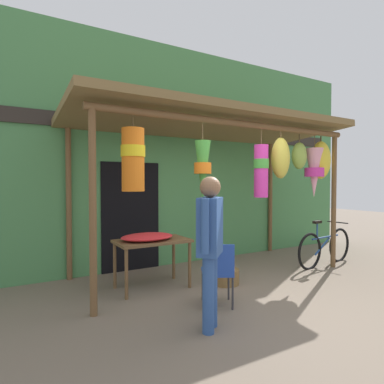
# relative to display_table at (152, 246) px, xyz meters

# --- Properties ---
(ground_plane) EXTENTS (30.00, 30.00, 0.00)m
(ground_plane) POSITION_rel_display_table_xyz_m (0.94, -1.04, -0.65)
(ground_plane) COLOR #756656
(shop_facade) EXTENTS (9.63, 0.29, 4.32)m
(shop_facade) POSITION_rel_display_table_xyz_m (0.93, 1.27, 1.50)
(shop_facade) COLOR #47844C
(shop_facade) RESTS_ON ground_plane
(market_stall_canopy) EXTENTS (5.04, 2.21, 2.81)m
(market_stall_canopy) POSITION_rel_display_table_xyz_m (1.39, 0.05, 1.76)
(market_stall_canopy) COLOR brown
(market_stall_canopy) RESTS_ON ground_plane
(display_table) EXTENTS (1.11, 0.65, 0.75)m
(display_table) POSITION_rel_display_table_xyz_m (0.00, 0.00, 0.00)
(display_table) COLOR brown
(display_table) RESTS_ON ground_plane
(flower_heap_on_table) EXTENTS (0.81, 0.57, 0.10)m
(flower_heap_on_table) POSITION_rel_display_table_xyz_m (-0.07, -0.01, 0.15)
(flower_heap_on_table) COLOR red
(flower_heap_on_table) RESTS_ON display_table
(folding_chair) EXTENTS (0.54, 0.54, 0.84)m
(folding_chair) POSITION_rel_display_table_xyz_m (0.44, -1.13, -0.15)
(folding_chair) COLOR #2347A8
(folding_chair) RESTS_ON ground_plane
(wicker_basket_by_table) EXTENTS (0.45, 0.45, 0.24)m
(wicker_basket_by_table) POSITION_rel_display_table_xyz_m (1.09, -0.40, -0.54)
(wicker_basket_by_table) COLOR brown
(wicker_basket_by_table) RESTS_ON ground_plane
(parked_bicycle) EXTENTS (1.75, 0.44, 0.92)m
(parked_bicycle) POSITION_rel_display_table_xyz_m (3.51, -0.42, -0.31)
(parked_bicycle) COLOR black
(parked_bicycle) RESTS_ON ground_plane
(customer_foreground) EXTENTS (0.45, 0.44, 1.69)m
(customer_foreground) POSITION_rel_display_table_xyz_m (-0.01, -1.63, 0.35)
(customer_foreground) COLOR #2D5193
(customer_foreground) RESTS_ON ground_plane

